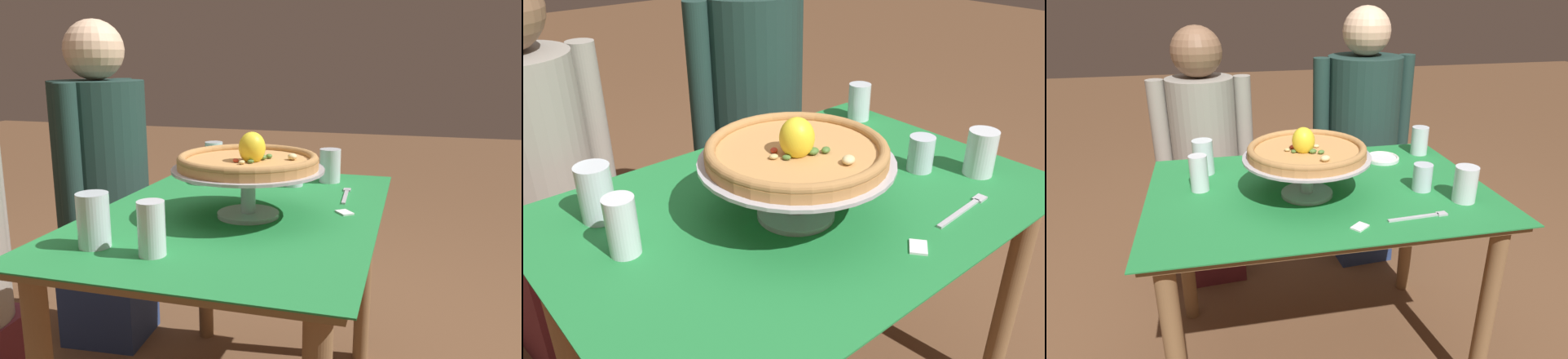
% 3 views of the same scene
% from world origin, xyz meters
% --- Properties ---
extents(ground_plane, '(14.00, 14.00, 0.00)m').
position_xyz_m(ground_plane, '(0.00, 0.00, 0.00)').
color(ground_plane, brown).
extents(dining_table, '(1.18, 0.81, 0.72)m').
position_xyz_m(dining_table, '(0.00, 0.00, 0.61)').
color(dining_table, olive).
rests_on(dining_table, ground).
extents(pizza_stand, '(0.43, 0.43, 0.14)m').
position_xyz_m(pizza_stand, '(-0.05, -0.04, 0.83)').
color(pizza_stand, '#B7B7C1').
rests_on(pizza_stand, dining_table).
extents(pizza, '(0.39, 0.39, 0.10)m').
position_xyz_m(pizza, '(-0.05, -0.04, 0.88)').
color(pizza, tan).
rests_on(pizza, pizza_stand).
extents(water_glass_side_right, '(0.07, 0.07, 0.09)m').
position_xyz_m(water_glass_side_right, '(0.35, -0.08, 0.76)').
color(water_glass_side_right, silver).
rests_on(water_glass_side_right, dining_table).
extents(water_glass_side_left, '(0.06, 0.06, 0.13)m').
position_xyz_m(water_glass_side_left, '(-0.41, 0.07, 0.78)').
color(water_glass_side_left, white).
rests_on(water_glass_side_left, dining_table).
extents(water_glass_back_left, '(0.08, 0.08, 0.13)m').
position_xyz_m(water_glass_back_left, '(-0.39, 0.23, 0.78)').
color(water_glass_back_left, silver).
rests_on(water_glass_back_left, dining_table).
extents(water_glass_back_right, '(0.07, 0.07, 0.12)m').
position_xyz_m(water_glass_back_right, '(0.50, 0.27, 0.77)').
color(water_glass_back_right, silver).
rests_on(water_glass_back_right, dining_table).
extents(water_glass_front_right, '(0.08, 0.08, 0.12)m').
position_xyz_m(water_glass_front_right, '(0.44, -0.19, 0.78)').
color(water_glass_front_right, white).
rests_on(water_glass_front_right, dining_table).
extents(side_plate, '(0.14, 0.14, 0.02)m').
position_xyz_m(side_plate, '(0.32, 0.23, 0.73)').
color(side_plate, white).
rests_on(side_plate, dining_table).
extents(dinner_fork, '(0.20, 0.03, 0.01)m').
position_xyz_m(dinner_fork, '(0.26, -0.28, 0.72)').
color(dinner_fork, '#B7B7C1').
rests_on(dinner_fork, dining_table).
extents(sugar_packet, '(0.06, 0.06, 0.00)m').
position_xyz_m(sugar_packet, '(0.05, -0.30, 0.72)').
color(sugar_packet, white).
rests_on(sugar_packet, dining_table).
extents(diner_left, '(0.46, 0.34, 1.23)m').
position_xyz_m(diner_left, '(-0.40, 0.69, 0.59)').
color(diner_left, maroon).
rests_on(diner_left, ground).
extents(diner_right, '(0.52, 0.39, 1.30)m').
position_xyz_m(diner_right, '(0.40, 0.71, 0.65)').
color(diner_right, navy).
rests_on(diner_right, ground).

